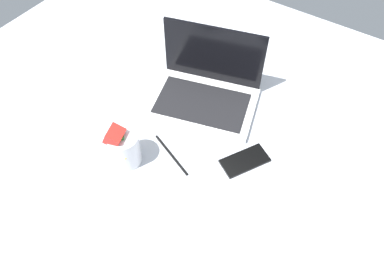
% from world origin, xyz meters
% --- Properties ---
extents(bed_mattress, '(1.80, 1.40, 0.18)m').
position_xyz_m(bed_mattress, '(0.00, 0.00, 0.09)').
color(bed_mattress, '#B7BCC6').
rests_on(bed_mattress, ground).
extents(laptop, '(0.38, 0.31, 0.23)m').
position_xyz_m(laptop, '(-0.01, 0.06, 0.22)').
color(laptop, silver).
rests_on(laptop, bed_mattress).
extents(snack_cup, '(0.10, 0.09, 0.14)m').
position_xyz_m(snack_cup, '(-0.08, -0.28, 0.24)').
color(snack_cup, silver).
rests_on(snack_cup, bed_mattress).
extents(cell_phone, '(0.13, 0.16, 0.01)m').
position_xyz_m(cell_phone, '(0.22, -0.09, 0.18)').
color(cell_phone, black).
rests_on(cell_phone, bed_mattress).
extents(charger_cable, '(0.16, 0.07, 0.01)m').
position_xyz_m(charger_cable, '(0.03, -0.19, 0.18)').
color(charger_cable, black).
rests_on(charger_cable, bed_mattress).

